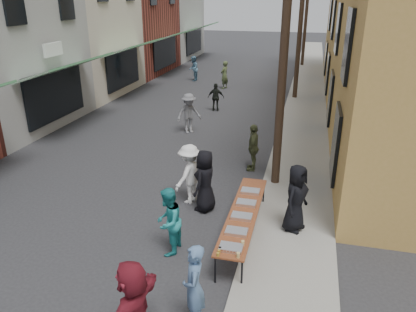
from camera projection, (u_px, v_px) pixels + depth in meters
The scene contains 27 objects.
ground at pixel (114, 213), 11.62m from camera, with size 120.00×120.00×0.00m, color #28282B.
sidewalk at pixel (306, 99), 23.95m from camera, with size 2.20×60.00×0.10m, color gray.
storefront_row at pixel (71, 22), 25.81m from camera, with size 8.00×37.00×9.00m.
utility_pole_near at pixel (284, 44), 11.66m from camera, with size 0.26×0.26×9.00m, color #2D2116.
utility_pole_mid at pixel (301, 19), 22.44m from camera, with size 0.26×0.26×9.00m, color #2D2116.
utility_pole_far at pixel (307, 11), 33.23m from camera, with size 0.26×0.26×9.00m, color #2D2116.
serving_table at pixel (244, 213), 10.18m from camera, with size 0.70×4.00×0.75m.
catering_tray_sausage at pixel (231, 248), 8.67m from camera, with size 0.50×0.33×0.08m, color maroon.
catering_tray_foil_b at pixel (237, 232), 9.25m from camera, with size 0.50×0.33×0.08m, color #B2B2B7.
catering_tray_buns at pixel (242, 216), 9.88m from camera, with size 0.50×0.33×0.08m, color tan.
catering_tray_foil_d at pixel (246, 203), 10.51m from camera, with size 0.50×0.33×0.08m, color #B2B2B7.
catering_tray_buns_end at pixel (250, 191), 11.14m from camera, with size 0.50×0.33×0.08m, color tan.
condiment_jar_a at pixel (218, 254), 8.45m from camera, with size 0.07×0.07×0.08m, color #A57F26.
condiment_jar_b at pixel (219, 252), 8.54m from camera, with size 0.07×0.07×0.08m, color #A57F26.
condiment_jar_c at pixel (220, 249), 8.63m from camera, with size 0.07×0.07×0.08m, color #A57F26.
cup_stack at pixel (238, 255), 8.39m from camera, with size 0.08×0.08×0.12m, color tan.
guest_front_a at pixel (205, 181), 11.48m from camera, with size 0.89×0.58×1.82m, color black.
guest_front_b at pixel (194, 287), 7.41m from camera, with size 0.63×0.41×1.72m, color #50729C.
guest_front_c at pixel (168, 222), 9.55m from camera, with size 0.82×0.64×1.69m, color teal.
guest_front_d at pixel (189, 174), 11.91m from camera, with size 1.18×0.68×1.82m, color white.
guest_front_e at pixel (253, 147), 14.16m from camera, with size 0.99×0.41×1.68m, color #4B522F.
guest_queue_back at pixel (133, 310), 6.77m from camera, with size 1.74×0.55×1.87m, color maroon.
server at pixel (296, 198), 10.32m from camera, with size 0.88×0.57×1.80m, color black.
passerby_left at pixel (189, 113), 17.96m from camera, with size 1.15×0.66×1.79m, color slate.
passerby_mid at pixel (216, 97), 21.37m from camera, with size 0.86×0.36×1.47m, color black.
passerby_right at pixel (224, 75), 26.34m from camera, with size 0.65×0.43×1.79m, color #485732.
passerby_far at pixel (193, 69), 28.72m from camera, with size 0.85×0.66×1.74m, color teal.
Camera 1 is at (5.12, -9.19, 5.86)m, focal length 35.00 mm.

